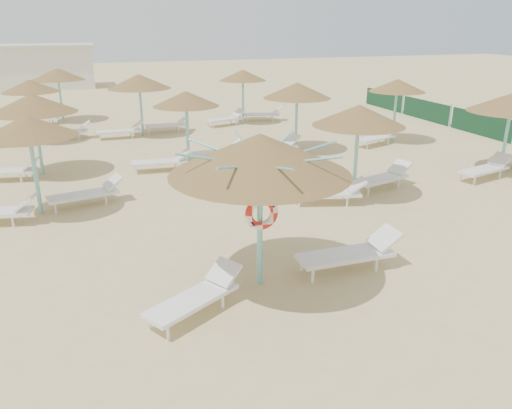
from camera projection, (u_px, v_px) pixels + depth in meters
name	position (u px, v px, depth m)	size (l,w,h in m)	color
ground	(264.00, 290.00, 9.61)	(120.00, 120.00, 0.00)	#D2BB80
main_palapa	(260.00, 155.00, 8.95)	(3.35, 3.35, 3.00)	#73C3C7
lounger_main_a	(197.00, 296.00, 8.75)	(1.95, 1.48, 0.70)	white
lounger_main_b	(352.00, 253.00, 10.28)	(2.18, 0.67, 0.79)	white
palapa_field	(206.00, 94.00, 18.85)	(19.55, 17.98, 2.71)	#73C3C7
service_hut	(38.00, 66.00, 38.35)	(8.40, 4.40, 3.25)	silver
windbreak_fence	(482.00, 124.00, 22.51)	(0.08, 19.84, 1.10)	#1A4F26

